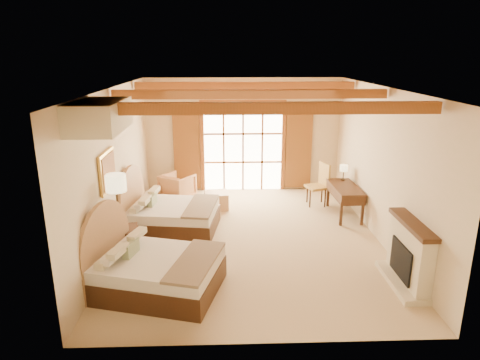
{
  "coord_description": "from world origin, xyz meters",
  "views": [
    {
      "loc": [
        -0.51,
        -8.5,
        3.87
      ],
      "look_at": [
        -0.2,
        0.2,
        1.26
      ],
      "focal_mm": 32.0,
      "sensor_mm": 36.0,
      "label": 1
    }
  ],
  "objects_px": {
    "bed_near": "(149,269)",
    "bed_far": "(166,214)",
    "armchair": "(178,187)",
    "desk": "(344,200)",
    "nightstand": "(124,245)"
  },
  "relations": [
    {
      "from": "bed_far",
      "to": "armchair",
      "type": "relative_size",
      "value": 2.74
    },
    {
      "from": "bed_near",
      "to": "armchair",
      "type": "relative_size",
      "value": 3.01
    },
    {
      "from": "bed_far",
      "to": "desk",
      "type": "bearing_deg",
      "value": 18.01
    },
    {
      "from": "armchair",
      "to": "desk",
      "type": "xyz_separation_m",
      "value": [
        4.22,
        -1.34,
        0.05
      ]
    },
    {
      "from": "armchair",
      "to": "desk",
      "type": "relative_size",
      "value": 0.56
    },
    {
      "from": "bed_near",
      "to": "bed_far",
      "type": "distance_m",
      "value": 2.56
    },
    {
      "from": "nightstand",
      "to": "armchair",
      "type": "relative_size",
      "value": 0.85
    },
    {
      "from": "bed_far",
      "to": "desk",
      "type": "xyz_separation_m",
      "value": [
        4.25,
        0.76,
        0.01
      ]
    },
    {
      "from": "nightstand",
      "to": "desk",
      "type": "xyz_separation_m",
      "value": [
        4.87,
        2.23,
        0.07
      ]
    },
    {
      "from": "bed_near",
      "to": "nightstand",
      "type": "distance_m",
      "value": 1.28
    },
    {
      "from": "nightstand",
      "to": "armchair",
      "type": "bearing_deg",
      "value": 67.67
    },
    {
      "from": "bed_near",
      "to": "bed_far",
      "type": "relative_size",
      "value": 1.1
    },
    {
      "from": "bed_near",
      "to": "armchair",
      "type": "bearing_deg",
      "value": 105.23
    },
    {
      "from": "bed_near",
      "to": "bed_far",
      "type": "height_order",
      "value": "bed_near"
    },
    {
      "from": "bed_near",
      "to": "bed_far",
      "type": "xyz_separation_m",
      "value": [
        -0.04,
        2.56,
        -0.01
      ]
    }
  ]
}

